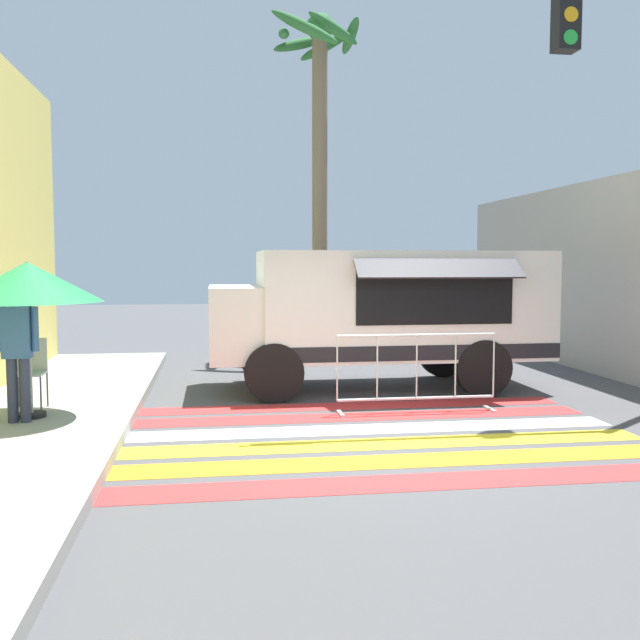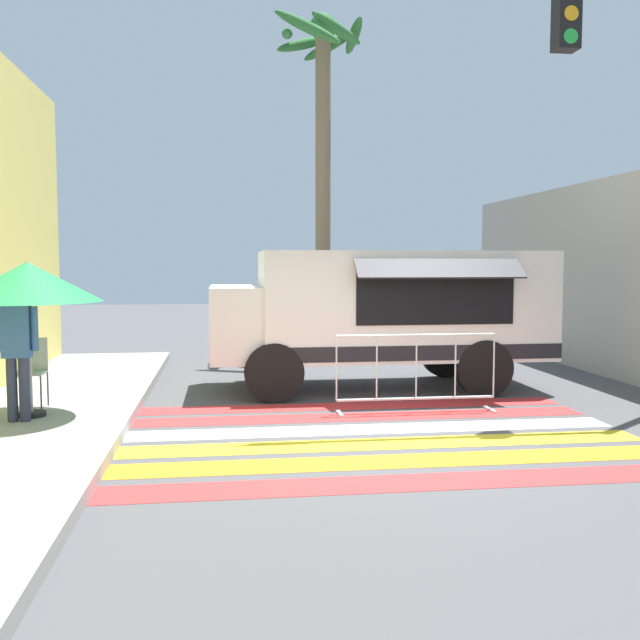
% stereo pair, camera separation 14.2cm
% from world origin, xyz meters
% --- Properties ---
extents(ground_plane, '(60.00, 60.00, 0.00)m').
position_xyz_m(ground_plane, '(0.00, 0.00, 0.00)').
color(ground_plane, '#4C4C4F').
extents(crosswalk_painted, '(6.40, 4.36, 0.01)m').
position_xyz_m(crosswalk_painted, '(0.00, 0.34, 0.00)').
color(crosswalk_painted, red).
rests_on(crosswalk_painted, ground_plane).
extents(food_truck, '(5.67, 2.68, 2.36)m').
position_xyz_m(food_truck, '(0.69, 3.72, 1.38)').
color(food_truck, white).
rests_on(food_truck, ground_plane).
extents(traffic_signal_pole, '(4.79, 0.29, 6.38)m').
position_xyz_m(traffic_signal_pole, '(3.43, 1.19, 4.37)').
color(traffic_signal_pole, '#515456').
rests_on(traffic_signal_pole, ground_plane).
extents(patio_umbrella, '(1.89, 1.89, 2.02)m').
position_xyz_m(patio_umbrella, '(-4.42, 1.38, 1.92)').
color(patio_umbrella, black).
rests_on(patio_umbrella, sidewalk_left).
extents(folding_chair, '(0.40, 0.40, 0.97)m').
position_xyz_m(folding_chair, '(-4.56, 1.97, 0.75)').
color(folding_chair, '#4C4C51').
rests_on(folding_chair, sidewalk_left).
extents(vendor_person, '(0.53, 0.23, 1.74)m').
position_xyz_m(vendor_person, '(-4.49, 1.08, 1.16)').
color(vendor_person, '#2D3347').
rests_on(vendor_person, sidewalk_left).
extents(barricade_front, '(2.36, 0.44, 1.15)m').
position_xyz_m(barricade_front, '(0.85, 1.66, 0.58)').
color(barricade_front, '#B7BABF').
rests_on(barricade_front, ground_plane).
extents(palm_tree, '(2.10, 2.44, 7.74)m').
position_xyz_m(palm_tree, '(0.32, 7.99, 5.31)').
color(palm_tree, '#7A664C').
rests_on(palm_tree, ground_plane).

